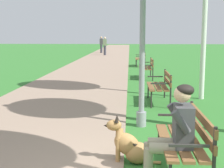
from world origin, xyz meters
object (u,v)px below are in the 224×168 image
(park_bench_far, at_px, (147,66))
(pedestrian_further_distant, at_px, (101,45))
(park_bench_furthest, at_px, (141,58))
(park_bench_near, at_px, (187,137))
(person_seated_on_near_bench, at_px, (174,130))
(lamp_post_near, at_px, (143,17))
(park_bench_mid, at_px, (161,84))
(dog_shepherd, at_px, (130,146))
(pedestrian_distant, at_px, (105,46))

(park_bench_far, distance_m, pedestrian_further_distant, 18.66)
(park_bench_far, bearing_deg, park_bench_furthest, 90.80)
(park_bench_near, relative_size, park_bench_far, 1.00)
(person_seated_on_near_bench, bearing_deg, pedestrian_further_distant, 96.84)
(park_bench_furthest, height_order, lamp_post_near, lamp_post_near)
(park_bench_mid, relative_size, pedestrian_further_distant, 0.91)
(park_bench_far, relative_size, dog_shepherd, 1.80)
(park_bench_mid, bearing_deg, lamp_post_near, -104.55)
(park_bench_far, relative_size, park_bench_furthest, 1.00)
(lamp_post_near, bearing_deg, dog_shepherd, -96.72)
(park_bench_near, bearing_deg, person_seated_on_near_bench, -129.59)
(pedestrian_distant, relative_size, pedestrian_further_distant, 1.00)
(park_bench_mid, height_order, dog_shepherd, park_bench_mid)
(park_bench_furthest, bearing_deg, dog_shepherd, -92.62)
(park_bench_near, xyz_separation_m, dog_shepherd, (-0.75, 0.31, -0.25))
(pedestrian_distant, bearing_deg, park_bench_mid, -81.26)
(park_bench_near, height_order, park_bench_furthest, same)
(park_bench_furthest, bearing_deg, park_bench_mid, -89.04)
(park_bench_far, xyz_separation_m, park_bench_furthest, (-0.07, 5.28, 0.00))
(dog_shepherd, bearing_deg, park_bench_far, 85.42)
(park_bench_near, xyz_separation_m, park_bench_far, (-0.01, 9.50, 0.00))
(park_bench_mid, height_order, park_bench_furthest, same)
(park_bench_furthest, distance_m, person_seated_on_near_bench, 15.04)
(park_bench_mid, bearing_deg, pedestrian_further_distant, 98.95)
(lamp_post_near, xyz_separation_m, pedestrian_further_distant, (-3.06, 25.58, -1.33))
(person_seated_on_near_bench, distance_m, pedestrian_distant, 24.80)
(park_bench_near, distance_m, pedestrian_distant, 24.58)
(park_bench_furthest, relative_size, dog_shepherd, 1.80)
(park_bench_far, xyz_separation_m, pedestrian_further_distant, (-3.56, 18.31, 0.33))
(person_seated_on_near_bench, bearing_deg, lamp_post_near, 97.14)
(park_bench_near, bearing_deg, lamp_post_near, 103.06)
(park_bench_near, distance_m, dog_shepherd, 0.85)
(park_bench_far, relative_size, lamp_post_near, 0.36)
(dog_shepherd, relative_size, pedestrian_further_distant, 0.50)
(person_seated_on_near_bench, height_order, pedestrian_distant, pedestrian_distant)
(park_bench_near, xyz_separation_m, park_bench_mid, (0.09, 4.57, 0.00))
(person_seated_on_near_bench, bearing_deg, park_bench_furthest, 89.53)
(person_seated_on_near_bench, relative_size, dog_shepherd, 1.50)
(park_bench_mid, distance_m, park_bench_far, 4.94)
(person_seated_on_near_bench, distance_m, lamp_post_near, 2.92)
(pedestrian_further_distant, bearing_deg, park_bench_mid, -81.05)
(person_seated_on_near_bench, xyz_separation_m, dog_shepherd, (-0.54, 0.56, -0.42))
(park_bench_far, relative_size, person_seated_on_near_bench, 1.20)
(dog_shepherd, height_order, lamp_post_near, lamp_post_near)
(pedestrian_distant, bearing_deg, park_bench_far, -78.80)
(person_seated_on_near_bench, bearing_deg, park_bench_mid, 86.50)
(park_bench_far, distance_m, lamp_post_near, 7.47)
(park_bench_near, bearing_deg, park_bench_far, 90.06)
(person_seated_on_near_bench, relative_size, lamp_post_near, 0.30)
(park_bench_far, height_order, lamp_post_near, lamp_post_near)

